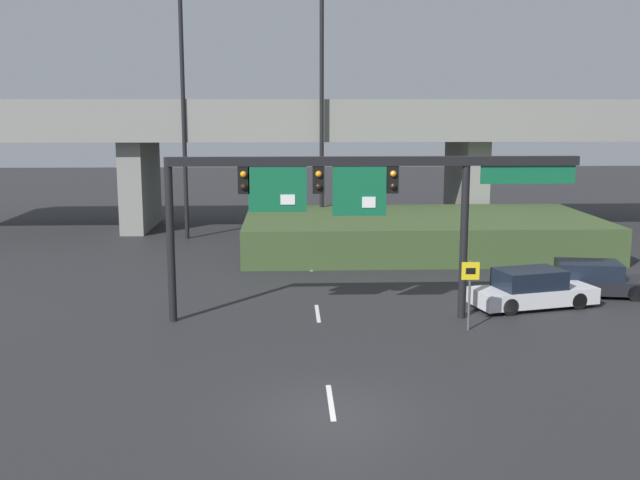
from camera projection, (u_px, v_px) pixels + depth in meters
name	position (u px, v px, depth m)	size (l,w,h in m)	color
ground_plane	(332.00, 413.00, 18.42)	(160.00, 160.00, 0.00)	#262628
lane_markings	(314.00, 286.00, 31.59)	(0.14, 27.73, 0.01)	silver
signal_gantry	(352.00, 189.00, 25.90)	(14.37, 0.44, 5.78)	black
speed_limit_sign	(470.00, 285.00, 25.09)	(0.60, 0.11, 2.41)	#4C4C4C
highway_light_pole_near	(183.00, 105.00, 42.05)	(0.70, 0.36, 14.47)	black
highway_light_pole_far	(322.00, 103.00, 42.02)	(0.70, 0.36, 14.72)	black
overpass_bridge	(304.00, 135.00, 46.68)	(48.44, 8.28, 7.95)	gray
grass_embankment	(420.00, 233.00, 39.53)	(18.34, 9.67, 1.84)	#384C28
parked_sedan_near_right	(532.00, 290.00, 28.18)	(4.96, 2.85, 1.47)	silver
parked_sedan_mid_right	(591.00, 279.00, 30.08)	(4.94, 2.59, 1.36)	black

